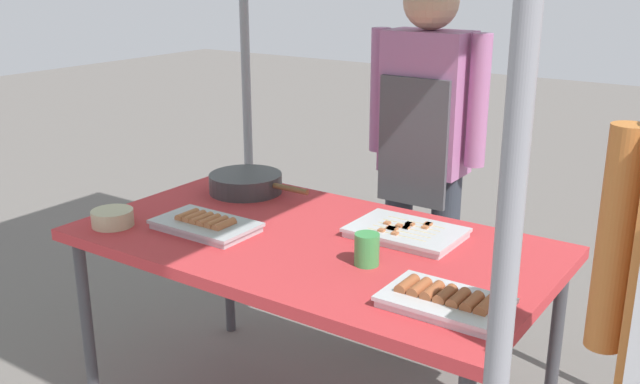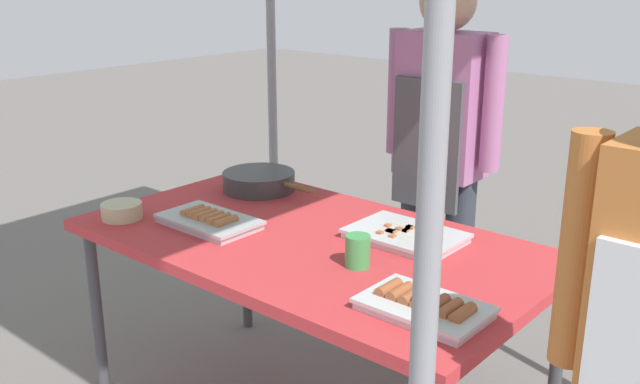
{
  "view_description": "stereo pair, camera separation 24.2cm",
  "coord_description": "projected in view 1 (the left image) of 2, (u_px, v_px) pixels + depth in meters",
  "views": [
    {
      "loc": [
        1.31,
        -1.85,
        1.63
      ],
      "look_at": [
        0.0,
        0.05,
        0.9
      ],
      "focal_mm": 40.2,
      "sensor_mm": 36.0,
      "label": 1
    },
    {
      "loc": [
        1.5,
        -1.7,
        1.63
      ],
      "look_at": [
        0.0,
        0.05,
        0.9
      ],
      "focal_mm": 40.2,
      "sensor_mm": 36.0,
      "label": 2
    }
  ],
  "objects": [
    {
      "name": "condiment_bowl",
      "position": [
        113.0,
        218.0,
        2.53
      ],
      "size": [
        0.15,
        0.15,
        0.06
      ],
      "primitive_type": "cylinder",
      "color": "#BFB28C",
      "rests_on": "stall_table"
    },
    {
      "name": "tray_pork_links",
      "position": [
        445.0,
        301.0,
        1.92
      ],
      "size": [
        0.33,
        0.21,
        0.05
      ],
      "color": "silver",
      "rests_on": "stall_table"
    },
    {
      "name": "cooking_wok",
      "position": [
        246.0,
        182.0,
        2.9
      ],
      "size": [
        0.46,
        0.3,
        0.08
      ],
      "color": "#38383A",
      "rests_on": "stall_table"
    },
    {
      "name": "vendor_woman",
      "position": [
        425.0,
        138.0,
        2.94
      ],
      "size": [
        0.52,
        0.23,
        1.61
      ],
      "rotation": [
        0.0,
        0.0,
        3.14
      ],
      "color": "#333842",
      "rests_on": "ground"
    },
    {
      "name": "tray_meat_skewers",
      "position": [
        406.0,
        232.0,
        2.43
      ],
      "size": [
        0.37,
        0.26,
        0.04
      ],
      "color": "silver",
      "rests_on": "stall_table"
    },
    {
      "name": "drink_cup_near_edge",
      "position": [
        367.0,
        249.0,
        2.19
      ],
      "size": [
        0.08,
        0.08,
        0.1
      ],
      "primitive_type": "cylinder",
      "color": "#3F994C",
      "rests_on": "stall_table"
    },
    {
      "name": "tray_grilled_sausages",
      "position": [
        206.0,
        225.0,
        2.49
      ],
      "size": [
        0.36,
        0.21,
        0.05
      ],
      "color": "#ADADB2",
      "rests_on": "stall_table"
    },
    {
      "name": "stall_table",
      "position": [
        312.0,
        252.0,
        2.44
      ],
      "size": [
        1.6,
        0.9,
        0.75
      ],
      "color": "#C63338",
      "rests_on": "ground"
    }
  ]
}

